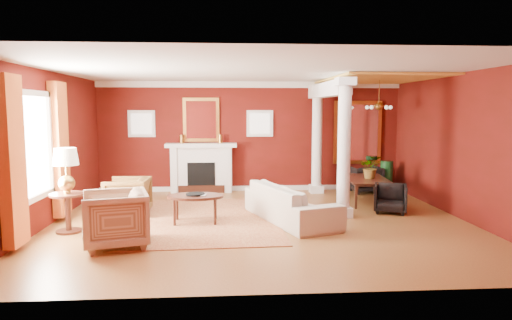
{
  "coord_description": "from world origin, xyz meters",
  "views": [
    {
      "loc": [
        -0.68,
        -8.65,
        2.18
      ],
      "look_at": [
        -0.05,
        0.53,
        1.15
      ],
      "focal_mm": 32.0,
      "sensor_mm": 36.0,
      "label": 1
    }
  ],
  "objects": [
    {
      "name": "dining_mirror",
      "position": [
        2.9,
        3.45,
        1.55
      ],
      "size": [
        1.3,
        0.07,
        1.7
      ],
      "color": "gold",
      "rests_on": "room_shell"
    },
    {
      "name": "armchair_stripe",
      "position": [
        -2.43,
        -1.45,
        0.49
      ],
      "size": [
        1.12,
        1.16,
        0.99
      ],
      "primitive_type": "imported",
      "rotation": [
        0.0,
        0.0,
        -1.31
      ],
      "color": "tan",
      "rests_on": "ground"
    },
    {
      "name": "dining_table",
      "position": [
        2.65,
        1.69,
        0.45
      ],
      "size": [
        0.73,
        1.68,
        0.91
      ],
      "primitive_type": "imported",
      "rotation": [
        0.0,
        0.0,
        1.47
      ],
      "color": "black",
      "rests_on": "ground"
    },
    {
      "name": "rug",
      "position": [
        -1.16,
        0.25,
        0.01
      ],
      "size": [
        3.09,
        4.03,
        0.02
      ],
      "primitive_type": "cube",
      "rotation": [
        0.0,
        0.0,
        0.04
      ],
      "color": "maroon",
      "rests_on": "ground"
    },
    {
      "name": "overmantel_mirror",
      "position": [
        -1.3,
        3.45,
        1.9
      ],
      "size": [
        0.95,
        0.07,
        1.15
      ],
      "color": "gold",
      "rests_on": "fireplace"
    },
    {
      "name": "base_trim",
      "position": [
        0.0,
        3.46,
        0.06
      ],
      "size": [
        8.0,
        0.08,
        0.12
      ],
      "primitive_type": "cube",
      "color": "white",
      "rests_on": "ground"
    },
    {
      "name": "fireplace",
      "position": [
        -1.3,
        3.32,
        0.65
      ],
      "size": [
        1.85,
        0.42,
        1.29
      ],
      "color": "white",
      "rests_on": "ground"
    },
    {
      "name": "crown_trim",
      "position": [
        0.0,
        3.46,
        2.82
      ],
      "size": [
        8.0,
        0.08,
        0.16
      ],
      "primitive_type": "cube",
      "color": "white",
      "rests_on": "room_shell"
    },
    {
      "name": "chandelier",
      "position": [
        2.9,
        1.8,
        2.25
      ],
      "size": [
        0.6,
        0.62,
        0.75
      ],
      "color": "#A77B34",
      "rests_on": "room_shell"
    },
    {
      "name": "flank_window_right",
      "position": [
        0.25,
        3.46,
        1.8
      ],
      "size": [
        0.7,
        0.07,
        0.7
      ],
      "color": "white",
      "rests_on": "room_shell"
    },
    {
      "name": "left_window",
      "position": [
        -3.89,
        -0.6,
        1.42
      ],
      "size": [
        0.21,
        2.55,
        2.6
      ],
      "color": "white",
      "rests_on": "room_shell"
    },
    {
      "name": "dining_chair_far",
      "position": [
        2.99,
        2.95,
        0.38
      ],
      "size": [
        0.79,
        0.74,
        0.77
      ],
      "primitive_type": "imported",
      "rotation": [
        0.0,
        0.0,
        3.2
      ],
      "color": "black",
      "rests_on": "ground"
    },
    {
      "name": "sofa",
      "position": [
        0.6,
        0.06,
        0.48
      ],
      "size": [
        1.49,
        2.54,
        0.96
      ],
      "primitive_type": "imported",
      "rotation": [
        0.0,
        0.0,
        1.91
      ],
      "color": "beige",
      "rests_on": "ground"
    },
    {
      "name": "ground",
      "position": [
        0.0,
        0.0,
        0.0
      ],
      "size": [
        8.0,
        8.0,
        0.0
      ],
      "primitive_type": "plane",
      "color": "brown",
      "rests_on": "ground"
    },
    {
      "name": "column_back",
      "position": [
        1.7,
        3.0,
        1.43
      ],
      "size": [
        0.36,
        0.36,
        2.8
      ],
      "color": "white",
      "rests_on": "ground"
    },
    {
      "name": "armchair_leopard",
      "position": [
        -2.69,
        0.75,
        0.43
      ],
      "size": [
        0.81,
        0.86,
        0.86
      ],
      "primitive_type": "imported",
      "rotation": [
        0.0,
        0.0,
        -1.6
      ],
      "color": "black",
      "rests_on": "ground"
    },
    {
      "name": "room_shell",
      "position": [
        0.0,
        0.0,
        2.02
      ],
      "size": [
        8.04,
        7.04,
        2.92
      ],
      "color": "#5A0F0C",
      "rests_on": "ground"
    },
    {
      "name": "coffee_book",
      "position": [
        -1.21,
        -0.02,
        0.65
      ],
      "size": [
        0.17,
        0.04,
        0.23
      ],
      "primitive_type": "imported",
      "rotation": [
        0.0,
        0.0,
        -0.15
      ],
      "color": "black",
      "rests_on": "coffee_table"
    },
    {
      "name": "amber_ceiling",
      "position": [
        2.85,
        1.75,
        2.87
      ],
      "size": [
        2.3,
        3.4,
        0.04
      ],
      "primitive_type": "cube",
      "color": "gold",
      "rests_on": "room_shell"
    },
    {
      "name": "coffee_table",
      "position": [
        -1.25,
        0.0,
        0.5
      ],
      "size": [
        1.08,
        1.08,
        0.54
      ],
      "rotation": [
        0.0,
        0.0,
        -0.39
      ],
      "color": "black",
      "rests_on": "ground"
    },
    {
      "name": "flank_window_left",
      "position": [
        -2.85,
        3.46,
        1.8
      ],
      "size": [
        0.7,
        0.07,
        0.7
      ],
      "color": "white",
      "rests_on": "room_shell"
    },
    {
      "name": "header_beam",
      "position": [
        1.7,
        1.9,
        2.62
      ],
      "size": [
        0.3,
        3.2,
        0.32
      ],
      "primitive_type": "cube",
      "color": "white",
      "rests_on": "column_front"
    },
    {
      "name": "side_table",
      "position": [
        -3.46,
        -0.53,
        1.01
      ],
      "size": [
        0.6,
        0.6,
        1.51
      ],
      "rotation": [
        0.0,
        0.0,
        0.32
      ],
      "color": "black",
      "rests_on": "ground"
    },
    {
      "name": "dining_chair_near",
      "position": [
        2.8,
        0.6,
        0.34
      ],
      "size": [
        0.82,
        0.8,
        0.67
      ],
      "primitive_type": "imported",
      "rotation": [
        0.0,
        0.0,
        -0.35
      ],
      "color": "black",
      "rests_on": "ground"
    },
    {
      "name": "potted_plant",
      "position": [
        2.69,
        1.61,
        1.12
      ],
      "size": [
        0.56,
        0.6,
        0.42
      ],
      "primitive_type": "imported",
      "rotation": [
        0.0,
        0.0,
        -0.15
      ],
      "color": "#26591E",
      "rests_on": "dining_table"
    },
    {
      "name": "green_urn",
      "position": [
        3.5,
        2.8,
        0.34
      ],
      "size": [
        0.36,
        0.36,
        0.86
      ],
      "color": "#133D18",
      "rests_on": "ground"
    },
    {
      "name": "column_front",
      "position": [
        1.7,
        0.3,
        1.43
      ],
      "size": [
        0.36,
        0.36,
        2.8
      ],
      "color": "white",
      "rests_on": "ground"
    }
  ]
}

